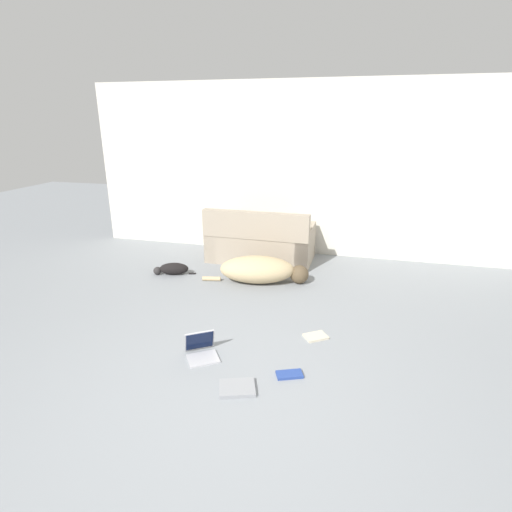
{
  "coord_description": "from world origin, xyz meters",
  "views": [
    {
      "loc": [
        0.84,
        -2.38,
        2.19
      ],
      "look_at": [
        -0.24,
        1.87,
        0.67
      ],
      "focal_mm": 28.0,
      "sensor_mm": 36.0,
      "label": 1
    }
  ],
  "objects_px": {
    "laptop_closed": "(237,388)",
    "book_blue": "(289,374)",
    "cat": "(172,269)",
    "laptop_open": "(201,348)",
    "dog": "(260,270)",
    "book_cream": "(316,336)",
    "couch": "(260,243)"
  },
  "relations": [
    {
      "from": "book_cream",
      "to": "laptop_open",
      "type": "bearing_deg",
      "value": -150.17
    },
    {
      "from": "laptop_closed",
      "to": "book_blue",
      "type": "height_order",
      "value": "laptop_closed"
    },
    {
      "from": "laptop_open",
      "to": "laptop_closed",
      "type": "xyz_separation_m",
      "value": [
        0.49,
        -0.42,
        -0.06
      ]
    },
    {
      "from": "couch",
      "to": "book_cream",
      "type": "bearing_deg",
      "value": 118.46
    },
    {
      "from": "laptop_open",
      "to": "book_cream",
      "type": "bearing_deg",
      "value": -3.57
    },
    {
      "from": "book_cream",
      "to": "book_blue",
      "type": "bearing_deg",
      "value": -102.24
    },
    {
      "from": "laptop_closed",
      "to": "book_blue",
      "type": "relative_size",
      "value": 1.38
    },
    {
      "from": "couch",
      "to": "laptop_closed",
      "type": "distance_m",
      "value": 3.32
    },
    {
      "from": "couch",
      "to": "book_blue",
      "type": "height_order",
      "value": "couch"
    },
    {
      "from": "couch",
      "to": "book_blue",
      "type": "distance_m",
      "value": 3.12
    },
    {
      "from": "dog",
      "to": "book_blue",
      "type": "distance_m",
      "value": 2.19
    },
    {
      "from": "laptop_closed",
      "to": "dog",
      "type": "bearing_deg",
      "value": 98.97
    },
    {
      "from": "dog",
      "to": "book_cream",
      "type": "relative_size",
      "value": 5.24
    },
    {
      "from": "cat",
      "to": "laptop_open",
      "type": "distance_m",
      "value": 2.24
    },
    {
      "from": "dog",
      "to": "laptop_open",
      "type": "bearing_deg",
      "value": -104.04
    },
    {
      "from": "dog",
      "to": "laptop_open",
      "type": "xyz_separation_m",
      "value": [
        -0.12,
        -1.93,
        -0.11
      ]
    },
    {
      "from": "couch",
      "to": "cat",
      "type": "bearing_deg",
      "value": 41.62
    },
    {
      "from": "laptop_open",
      "to": "dog",
      "type": "bearing_deg",
      "value": 52.93
    },
    {
      "from": "laptop_closed",
      "to": "book_blue",
      "type": "xyz_separation_m",
      "value": [
        0.4,
        0.3,
        -0.0
      ]
    },
    {
      "from": "dog",
      "to": "laptop_closed",
      "type": "xyz_separation_m",
      "value": [
        0.37,
        -2.35,
        -0.17
      ]
    },
    {
      "from": "cat",
      "to": "laptop_closed",
      "type": "bearing_deg",
      "value": 110.74
    },
    {
      "from": "book_blue",
      "to": "book_cream",
      "type": "relative_size",
      "value": 0.92
    },
    {
      "from": "book_blue",
      "to": "book_cream",
      "type": "bearing_deg",
      "value": 77.76
    },
    {
      "from": "book_blue",
      "to": "cat",
      "type": "bearing_deg",
      "value": 136.26
    },
    {
      "from": "book_blue",
      "to": "couch",
      "type": "bearing_deg",
      "value": 108.51
    },
    {
      "from": "book_blue",
      "to": "laptop_open",
      "type": "bearing_deg",
      "value": 172.4
    },
    {
      "from": "laptop_closed",
      "to": "book_cream",
      "type": "distance_m",
      "value": 1.16
    },
    {
      "from": "couch",
      "to": "dog",
      "type": "relative_size",
      "value": 1.11
    },
    {
      "from": "cat",
      "to": "laptop_closed",
      "type": "relative_size",
      "value": 1.7
    },
    {
      "from": "couch",
      "to": "laptop_closed",
      "type": "bearing_deg",
      "value": 101.55
    },
    {
      "from": "couch",
      "to": "book_blue",
      "type": "bearing_deg",
      "value": 109.8
    },
    {
      "from": "laptop_open",
      "to": "cat",
      "type": "bearing_deg",
      "value": 89.13
    }
  ]
}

